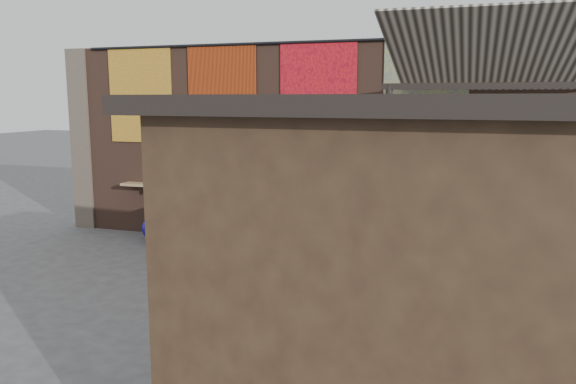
# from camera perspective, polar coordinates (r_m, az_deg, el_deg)

# --- Properties ---
(ground) EXTENTS (70.00, 70.00, 0.00)m
(ground) POSITION_cam_1_polar(r_m,az_deg,el_deg) (9.08, -3.18, -9.34)
(ground) COLOR #474749
(ground) RESTS_ON ground
(brick_wall) EXTENTS (10.00, 0.40, 4.00)m
(brick_wall) POSITION_cam_1_polar(r_m,az_deg,el_deg) (11.19, 1.80, 4.73)
(brick_wall) COLOR brown
(brick_wall) RESTS_ON ground
(pier_left) EXTENTS (0.50, 0.50, 4.00)m
(pier_left) POSITION_cam_1_polar(r_m,az_deg,el_deg) (13.61, -19.77, 5.03)
(pier_left) COLOR #4C4238
(pier_left) RESTS_ON ground
(eating_counter) EXTENTS (8.00, 0.32, 0.05)m
(eating_counter) POSITION_cam_1_polar(r_m,az_deg,el_deg) (10.95, 1.23, -0.12)
(eating_counter) COLOR #9E7A51
(eating_counter) RESTS_ON brick_wall
(shelf_box) EXTENTS (0.59, 0.32, 0.24)m
(shelf_box) POSITION_cam_1_polar(r_m,az_deg,el_deg) (10.73, 4.37, 0.44)
(shelf_box) COLOR white
(shelf_box) RESTS_ON eating_counter
(tapestry_redgold) EXTENTS (1.50, 0.02, 2.00)m
(tapestry_redgold) POSITION_cam_1_polar(r_m,az_deg,el_deg) (12.47, -14.78, 9.51)
(tapestry_redgold) COLOR maroon
(tapestry_redgold) RESTS_ON brick_wall
(tapestry_sun) EXTENTS (1.50, 0.02, 2.00)m
(tapestry_sun) POSITION_cam_1_polar(r_m,az_deg,el_deg) (11.55, -6.72, 9.78)
(tapestry_sun) COLOR #E3430D
(tapestry_sun) RESTS_ON brick_wall
(tapestry_orange) EXTENTS (1.50, 0.02, 2.00)m
(tapestry_orange) POSITION_cam_1_polar(r_m,az_deg,el_deg) (10.86, 3.03, 9.86)
(tapestry_orange) COLOR red
(tapestry_orange) RESTS_ON brick_wall
(tapestry_multi) EXTENTS (1.50, 0.02, 2.00)m
(tapestry_multi) POSITION_cam_1_polar(r_m,az_deg,el_deg) (10.51, 13.76, 9.61)
(tapestry_multi) COLOR #254B89
(tapestry_multi) RESTS_ON brick_wall
(hang_rail) EXTENTS (9.50, 0.06, 0.06)m
(hang_rail) POSITION_cam_1_polar(r_m,az_deg,el_deg) (10.98, 1.50, 14.98)
(hang_rail) COLOR black
(hang_rail) RESTS_ON brick_wall
(scooter_stool_0) EXTENTS (0.35, 0.77, 0.74)m
(scooter_stool_0) POSITION_cam_1_polar(r_m,az_deg,el_deg) (12.01, -12.97, -3.07)
(scooter_stool_0) COLOR #110C85
(scooter_stool_0) RESTS_ON ground
(scooter_stool_1) EXTENTS (0.39, 0.86, 0.82)m
(scooter_stool_1) POSITION_cam_1_polar(r_m,az_deg,el_deg) (11.68, -10.29, -3.11)
(scooter_stool_1) COLOR #99150B
(scooter_stool_1) RESTS_ON ground
(scooter_stool_2) EXTENTS (0.35, 0.78, 0.74)m
(scooter_stool_2) POSITION_cam_1_polar(r_m,az_deg,el_deg) (11.37, -7.48, -3.60)
(scooter_stool_2) COLOR navy
(scooter_stool_2) RESTS_ON ground
(scooter_stool_3) EXTENTS (0.40, 0.89, 0.84)m
(scooter_stool_3) POSITION_cam_1_polar(r_m,az_deg,el_deg) (11.13, -5.01, -3.56)
(scooter_stool_3) COLOR navy
(scooter_stool_3) RESTS_ON ground
(scooter_stool_4) EXTENTS (0.34, 0.76, 0.73)m
(scooter_stool_4) POSITION_cam_1_polar(r_m,az_deg,el_deg) (11.00, -1.76, -4.01)
(scooter_stool_4) COLOR maroon
(scooter_stool_4) RESTS_ON ground
(scooter_stool_5) EXTENTS (0.33, 0.73, 0.69)m
(scooter_stool_5) POSITION_cam_1_polar(r_m,az_deg,el_deg) (10.78, 1.19, -4.37)
(scooter_stool_5) COLOR #96340D
(scooter_stool_5) RESTS_ON ground
(scooter_stool_6) EXTENTS (0.33, 0.74, 0.70)m
(scooter_stool_6) POSITION_cam_1_polar(r_m,az_deg,el_deg) (10.59, 4.12, -4.63)
(scooter_stool_6) COLOR #131448
(scooter_stool_6) RESTS_ON ground
(scooter_stool_7) EXTENTS (0.36, 0.80, 0.76)m
(scooter_stool_7) POSITION_cam_1_polar(r_m,az_deg,el_deg) (10.45, 7.35, -4.70)
(scooter_stool_7) COLOR #0C5427
(scooter_stool_7) RESTS_ON ground
(scooter_stool_8) EXTENTS (0.40, 0.89, 0.85)m
(scooter_stool_8) POSITION_cam_1_polar(r_m,az_deg,el_deg) (10.42, 10.96, -4.60)
(scooter_stool_8) COLOR black
(scooter_stool_8) RESTS_ON ground
(scooter_stool_9) EXTENTS (0.34, 0.76, 0.72)m
(scooter_stool_9) POSITION_cam_1_polar(r_m,az_deg,el_deg) (10.37, 13.93, -5.13)
(scooter_stool_9) COLOR #0F4E22
(scooter_stool_9) RESTS_ON ground
(scooter_stool_10) EXTENTS (0.40, 0.88, 0.83)m
(scooter_stool_10) POSITION_cam_1_polar(r_m,az_deg,el_deg) (10.35, 17.60, -5.01)
(scooter_stool_10) COLOR black
(scooter_stool_10) RESTS_ON ground
(diner_left) EXTENTS (0.59, 0.43, 1.49)m
(diner_left) POSITION_cam_1_polar(r_m,az_deg,el_deg) (11.28, -7.04, -1.74)
(diner_left) COLOR #787CAF
(diner_left) RESTS_ON ground
(diner_right) EXTENTS (0.82, 0.66, 1.59)m
(diner_right) POSITION_cam_1_polar(r_m,az_deg,el_deg) (11.21, -9.28, -1.61)
(diner_right) COLOR #332831
(diner_right) RESTS_ON ground
(shopper_navy) EXTENTS (1.01, 0.67, 1.59)m
(shopper_navy) POSITION_cam_1_polar(r_m,az_deg,el_deg) (8.95, 18.41, -4.79)
(shopper_navy) COLOR #161C33
(shopper_navy) RESTS_ON ground
(shopper_grey) EXTENTS (1.21, 0.90, 1.67)m
(shopper_grey) POSITION_cam_1_polar(r_m,az_deg,el_deg) (8.06, 25.89, -6.56)
(shopper_grey) COLOR #5B5C61
(shopper_grey) RESTS_ON ground
(shopper_tan) EXTENTS (0.85, 0.78, 1.46)m
(shopper_tan) POSITION_cam_1_polar(r_m,az_deg,el_deg) (8.66, 15.84, -5.58)
(shopper_tan) COLOR #8F695B
(shopper_tan) RESTS_ON ground
(market_stall) EXTENTS (2.69, 2.06, 2.83)m
(market_stall) POSITION_cam_1_polar(r_m,az_deg,el_deg) (4.24, 9.25, -11.58)
(market_stall) COLOR black
(market_stall) RESTS_ON ground
(stall_roof) EXTENTS (3.01, 2.37, 0.12)m
(stall_roof) POSITION_cam_1_polar(r_m,az_deg,el_deg) (3.96, 9.82, 8.80)
(stall_roof) COLOR black
(stall_roof) RESTS_ON market_stall
(stall_sign) EXTENTS (1.20, 0.09, 0.50)m
(stall_sign) POSITION_cam_1_polar(r_m,az_deg,el_deg) (5.03, 11.72, -0.75)
(stall_sign) COLOR gold
(stall_sign) RESTS_ON market_stall
(stall_shelf) EXTENTS (2.17, 0.19, 0.06)m
(stall_shelf) POSITION_cam_1_polar(r_m,az_deg,el_deg) (5.30, 11.35, -11.65)
(stall_shelf) COLOR #473321
(stall_shelf) RESTS_ON market_stall
(awning_canvas) EXTENTS (3.20, 3.28, 0.97)m
(awning_canvas) POSITION_cam_1_polar(r_m,az_deg,el_deg) (8.92, 20.94, 12.87)
(awning_canvas) COLOR beige
(awning_canvas) RESTS_ON brick_wall
(awning_ledger) EXTENTS (3.30, 0.08, 0.12)m
(awning_ledger) POSITION_cam_1_polar(r_m,az_deg,el_deg) (10.54, 20.71, 14.46)
(awning_ledger) COLOR #33261C
(awning_ledger) RESTS_ON brick_wall
(awning_header) EXTENTS (3.00, 0.08, 0.08)m
(awning_header) POSITION_cam_1_polar(r_m,az_deg,el_deg) (7.40, 21.21, 10.03)
(awning_header) COLOR black
(awning_header) RESTS_ON awning_post_left
(awning_post_left) EXTENTS (0.09, 0.09, 3.10)m
(awning_post_left) POSITION_cam_1_polar(r_m,az_deg,el_deg) (7.60, 9.91, -1.11)
(awning_post_left) COLOR black
(awning_post_left) RESTS_ON ground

